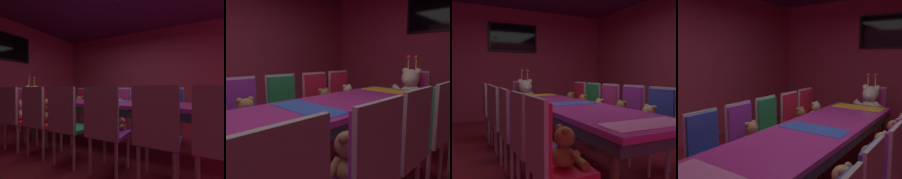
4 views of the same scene
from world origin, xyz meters
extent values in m
plane|color=maroon|center=(0.00, 0.00, 0.00)|extent=(7.90, 7.90, 0.00)
cube|color=#99334C|center=(0.00, 3.20, 1.40)|extent=(5.20, 0.12, 2.80)
cube|color=#99334C|center=(2.60, 0.00, 1.40)|extent=(0.12, 6.40, 2.80)
cube|color=#B22D8C|center=(0.00, 0.00, 0.71)|extent=(0.90, 3.38, 0.05)
cube|color=#33333F|center=(0.00, 0.00, 0.64)|extent=(0.88, 3.31, 0.10)
cylinder|color=#4C3826|center=(0.38, 1.52, 0.34)|extent=(0.07, 0.07, 0.69)
cylinder|color=#4C3826|center=(0.38, -1.52, 0.34)|extent=(0.07, 0.07, 0.69)
cylinder|color=#4C3826|center=(-0.38, 1.52, 0.34)|extent=(0.07, 0.07, 0.69)
cube|color=pink|center=(0.00, -1.44, 0.74)|extent=(0.77, 0.32, 0.01)
cube|color=blue|center=(0.00, 0.00, 0.74)|extent=(0.77, 0.32, 0.01)
cube|color=yellow|center=(0.00, 1.44, 0.74)|extent=(0.77, 0.32, 0.01)
cube|color=red|center=(-0.70, -1.32, 0.44)|extent=(0.40, 0.40, 0.04)
cube|color=red|center=(-0.88, -1.32, 0.71)|extent=(0.05, 0.38, 0.50)
cube|color=#B2B2B7|center=(-0.90, -1.32, 0.71)|extent=(0.03, 0.41, 0.55)
cylinder|color=#B2B2B7|center=(-0.54, -1.16, 0.21)|extent=(0.04, 0.04, 0.42)
ellipsoid|color=brown|center=(-0.70, -1.32, 0.54)|extent=(0.19, 0.19, 0.15)
sphere|color=brown|center=(-0.68, -1.32, 0.68)|extent=(0.15, 0.15, 0.15)
sphere|color=#99663C|center=(-0.63, -1.32, 0.67)|extent=(0.06, 0.06, 0.06)
sphere|color=brown|center=(-0.70, -1.26, 0.74)|extent=(0.06, 0.06, 0.06)
cylinder|color=brown|center=(-0.66, -1.22, 0.56)|extent=(0.05, 0.14, 0.13)
cylinder|color=brown|center=(-0.57, -1.27, 0.49)|extent=(0.07, 0.14, 0.07)
cylinder|color=brown|center=(-0.57, -1.37, 0.49)|extent=(0.07, 0.14, 0.07)
cube|color=#2D47B2|center=(-0.70, -0.83, 0.44)|extent=(0.40, 0.40, 0.04)
cube|color=#2D47B2|center=(-0.88, -0.83, 0.71)|extent=(0.05, 0.38, 0.50)
cube|color=#B2B2B7|center=(-0.90, -0.83, 0.71)|extent=(0.03, 0.41, 0.55)
cylinder|color=#B2B2B7|center=(-0.54, -0.67, 0.21)|extent=(0.04, 0.04, 0.42)
cylinder|color=#B2B2B7|center=(-0.54, -0.99, 0.21)|extent=(0.04, 0.04, 0.42)
cylinder|color=#B2B2B7|center=(-0.86, -0.67, 0.21)|extent=(0.04, 0.04, 0.42)
cylinder|color=#B2B2B7|center=(-0.86, -0.99, 0.21)|extent=(0.04, 0.04, 0.42)
cube|color=purple|center=(-0.71, -0.28, 0.44)|extent=(0.40, 0.40, 0.04)
cube|color=purple|center=(-0.89, -0.28, 0.71)|extent=(0.05, 0.38, 0.50)
cube|color=#B2B2B7|center=(-0.91, -0.28, 0.71)|extent=(0.03, 0.41, 0.55)
cylinder|color=#B2B2B7|center=(-0.55, -0.12, 0.21)|extent=(0.04, 0.04, 0.42)
cylinder|color=#B2B2B7|center=(-0.55, -0.44, 0.21)|extent=(0.04, 0.04, 0.42)
cylinder|color=#B2B2B7|center=(-0.87, -0.12, 0.21)|extent=(0.04, 0.04, 0.42)
cylinder|color=#B2B2B7|center=(-0.87, -0.44, 0.21)|extent=(0.04, 0.04, 0.42)
ellipsoid|color=#9E7247|center=(-0.71, -0.28, 0.55)|extent=(0.20, 0.20, 0.16)
sphere|color=#9E7247|center=(-0.69, -0.28, 0.70)|extent=(0.16, 0.16, 0.16)
sphere|color=tan|center=(-0.64, -0.28, 0.68)|extent=(0.06, 0.06, 0.06)
sphere|color=#9E7247|center=(-0.71, -0.22, 0.76)|extent=(0.06, 0.06, 0.06)
sphere|color=#9E7247|center=(-0.71, -0.34, 0.76)|extent=(0.06, 0.06, 0.06)
cylinder|color=#9E7247|center=(-0.67, -0.18, 0.57)|extent=(0.06, 0.14, 0.13)
cylinder|color=#9E7247|center=(-0.67, -0.38, 0.57)|extent=(0.06, 0.14, 0.13)
cylinder|color=#9E7247|center=(-0.58, -0.22, 0.49)|extent=(0.07, 0.15, 0.07)
cylinder|color=#9E7247|center=(-0.58, -0.33, 0.49)|extent=(0.07, 0.15, 0.07)
cube|color=#268C4C|center=(-0.72, 0.27, 0.44)|extent=(0.40, 0.40, 0.04)
cube|color=#268C4C|center=(-0.90, 0.27, 0.71)|extent=(0.05, 0.38, 0.50)
cube|color=#B2B2B7|center=(-0.92, 0.27, 0.71)|extent=(0.03, 0.41, 0.55)
cylinder|color=#B2B2B7|center=(-0.56, 0.43, 0.21)|extent=(0.04, 0.04, 0.42)
cylinder|color=#B2B2B7|center=(-0.56, 0.11, 0.21)|extent=(0.04, 0.04, 0.42)
cylinder|color=#B2B2B7|center=(-0.88, 0.43, 0.21)|extent=(0.04, 0.04, 0.42)
cylinder|color=#B2B2B7|center=(-0.88, 0.11, 0.21)|extent=(0.04, 0.04, 0.42)
cube|color=red|center=(-0.70, 0.81, 0.44)|extent=(0.40, 0.40, 0.04)
cube|color=red|center=(-0.88, 0.81, 0.71)|extent=(0.05, 0.38, 0.50)
cube|color=#B2B2B7|center=(-0.90, 0.81, 0.71)|extent=(0.03, 0.41, 0.55)
cylinder|color=#B2B2B7|center=(-0.54, 0.97, 0.21)|extent=(0.04, 0.04, 0.42)
cylinder|color=#B2B2B7|center=(-0.54, 0.65, 0.21)|extent=(0.04, 0.04, 0.42)
cylinder|color=#B2B2B7|center=(-0.86, 0.97, 0.21)|extent=(0.04, 0.04, 0.42)
cylinder|color=#B2B2B7|center=(-0.86, 0.65, 0.21)|extent=(0.04, 0.04, 0.42)
ellipsoid|color=olive|center=(-0.70, 0.81, 0.55)|extent=(0.19, 0.19, 0.16)
sphere|color=olive|center=(-0.68, 0.81, 0.69)|extent=(0.16, 0.16, 0.16)
sphere|color=#AE7747|center=(-0.63, 0.81, 0.67)|extent=(0.06, 0.06, 0.06)
sphere|color=olive|center=(-0.70, 0.87, 0.74)|extent=(0.06, 0.06, 0.06)
sphere|color=olive|center=(-0.70, 0.76, 0.74)|extent=(0.06, 0.06, 0.06)
cylinder|color=olive|center=(-0.66, 0.91, 0.56)|extent=(0.05, 0.14, 0.13)
cylinder|color=olive|center=(-0.66, 0.72, 0.56)|extent=(0.05, 0.14, 0.13)
cylinder|color=olive|center=(-0.57, 0.86, 0.49)|extent=(0.07, 0.15, 0.07)
cylinder|color=olive|center=(-0.57, 0.76, 0.49)|extent=(0.07, 0.15, 0.07)
cube|color=red|center=(-0.72, 1.34, 0.44)|extent=(0.40, 0.40, 0.04)
cube|color=red|center=(-0.90, 1.34, 0.71)|extent=(0.05, 0.38, 0.50)
cube|color=#B2B2B7|center=(-0.92, 1.34, 0.71)|extent=(0.03, 0.41, 0.55)
cylinder|color=#B2B2B7|center=(-0.56, 1.50, 0.21)|extent=(0.04, 0.04, 0.42)
cylinder|color=#B2B2B7|center=(-0.56, 1.18, 0.21)|extent=(0.04, 0.04, 0.42)
cylinder|color=#B2B2B7|center=(-0.88, 1.50, 0.21)|extent=(0.04, 0.04, 0.42)
cylinder|color=#B2B2B7|center=(-0.88, 1.18, 0.21)|extent=(0.04, 0.04, 0.42)
ellipsoid|color=beige|center=(-0.72, 1.34, 0.55)|extent=(0.20, 0.20, 0.16)
sphere|color=beige|center=(-0.71, 1.34, 0.69)|extent=(0.16, 0.16, 0.16)
sphere|color=#FDDCAD|center=(-0.65, 1.34, 0.68)|extent=(0.06, 0.06, 0.06)
sphere|color=beige|center=(-0.72, 1.40, 0.75)|extent=(0.06, 0.06, 0.06)
sphere|color=beige|center=(-0.72, 1.28, 0.75)|extent=(0.06, 0.06, 0.06)
cylinder|color=beige|center=(-0.68, 1.44, 0.56)|extent=(0.05, 0.14, 0.13)
cylinder|color=beige|center=(-0.68, 1.24, 0.56)|extent=(0.05, 0.14, 0.13)
cylinder|color=beige|center=(-0.59, 1.39, 0.49)|extent=(0.07, 0.15, 0.07)
cylinder|color=beige|center=(-0.59, 1.29, 0.49)|extent=(0.07, 0.15, 0.07)
cube|color=#2D47B2|center=(0.72, -1.33, 0.44)|extent=(0.40, 0.40, 0.04)
cube|color=#2D47B2|center=(0.90, -1.33, 0.71)|extent=(0.05, 0.38, 0.50)
cube|color=#B2B2B7|center=(0.92, -1.33, 0.71)|extent=(0.03, 0.41, 0.55)
cylinder|color=#B2B2B7|center=(0.88, -1.17, 0.21)|extent=(0.04, 0.04, 0.42)
cylinder|color=#B2B2B7|center=(0.88, -1.49, 0.21)|extent=(0.04, 0.04, 0.42)
cylinder|color=#B2B2B7|center=(0.56, -1.17, 0.21)|extent=(0.04, 0.04, 0.42)
cylinder|color=#B2B2B7|center=(0.56, -1.49, 0.21)|extent=(0.04, 0.04, 0.42)
ellipsoid|color=tan|center=(0.72, -1.33, 0.54)|extent=(0.18, 0.18, 0.14)
sphere|color=tan|center=(0.70, -1.33, 0.66)|extent=(0.14, 0.14, 0.14)
sphere|color=tan|center=(0.65, -1.33, 0.65)|extent=(0.05, 0.05, 0.05)
sphere|color=tan|center=(0.72, -1.38, 0.72)|extent=(0.05, 0.05, 0.05)
sphere|color=tan|center=(0.72, -1.28, 0.72)|extent=(0.05, 0.05, 0.05)
cylinder|color=tan|center=(0.68, -1.42, 0.55)|extent=(0.05, 0.12, 0.12)
cylinder|color=tan|center=(0.68, -1.24, 0.55)|extent=(0.05, 0.12, 0.12)
cylinder|color=tan|center=(0.60, -1.38, 0.49)|extent=(0.06, 0.13, 0.06)
cylinder|color=tan|center=(0.60, -1.28, 0.49)|extent=(0.06, 0.13, 0.06)
cube|color=#2D47B2|center=(0.70, -0.79, 0.44)|extent=(0.40, 0.40, 0.04)
cube|color=#2D47B2|center=(0.88, -0.79, 0.71)|extent=(0.05, 0.38, 0.50)
cube|color=#B2B2B7|center=(0.90, -0.79, 0.71)|extent=(0.03, 0.41, 0.55)
cylinder|color=#B2B2B7|center=(0.86, -0.63, 0.21)|extent=(0.04, 0.04, 0.42)
cylinder|color=#B2B2B7|center=(0.86, -0.95, 0.21)|extent=(0.04, 0.04, 0.42)
cylinder|color=#B2B2B7|center=(0.54, -0.63, 0.21)|extent=(0.04, 0.04, 0.42)
cylinder|color=#B2B2B7|center=(0.54, -0.95, 0.21)|extent=(0.04, 0.04, 0.42)
ellipsoid|color=tan|center=(0.70, -0.79, 0.55)|extent=(0.20, 0.20, 0.16)
sphere|color=tan|center=(0.68, -0.79, 0.69)|extent=(0.16, 0.16, 0.16)
sphere|color=tan|center=(0.62, -0.79, 0.68)|extent=(0.06, 0.06, 0.06)
sphere|color=tan|center=(0.70, -0.85, 0.75)|extent=(0.06, 0.06, 0.06)
sphere|color=tan|center=(0.70, -0.73, 0.75)|extent=(0.06, 0.06, 0.06)
cylinder|color=tan|center=(0.65, -0.89, 0.56)|extent=(0.06, 0.14, 0.13)
cylinder|color=tan|center=(0.65, -0.69, 0.56)|extent=(0.06, 0.14, 0.13)
cylinder|color=tan|center=(0.57, -0.84, 0.49)|extent=(0.07, 0.15, 0.07)
cylinder|color=tan|center=(0.57, -0.73, 0.49)|extent=(0.07, 0.15, 0.07)
cube|color=purple|center=(0.72, -0.25, 0.44)|extent=(0.40, 0.40, 0.04)
cube|color=purple|center=(0.90, -0.25, 0.71)|extent=(0.05, 0.38, 0.50)
cube|color=#B2B2B7|center=(0.92, -0.25, 0.71)|extent=(0.03, 0.41, 0.55)
cylinder|color=#B2B2B7|center=(0.88, -0.09, 0.21)|extent=(0.04, 0.04, 0.42)
cylinder|color=#B2B2B7|center=(0.88, -0.41, 0.21)|extent=(0.04, 0.04, 0.42)
cylinder|color=#B2B2B7|center=(0.56, -0.09, 0.21)|extent=(0.04, 0.04, 0.42)
cylinder|color=#B2B2B7|center=(0.56, -0.41, 0.21)|extent=(0.04, 0.04, 0.42)
ellipsoid|color=olive|center=(0.72, -0.25, 0.55)|extent=(0.20, 0.20, 0.16)
sphere|color=olive|center=(0.71, -0.25, 0.69)|extent=(0.16, 0.16, 0.16)
sphere|color=#AE7747|center=(0.65, -0.25, 0.68)|extent=(0.06, 0.06, 0.06)
sphere|color=olive|center=(0.72, -0.31, 0.75)|extent=(0.06, 0.06, 0.06)
sphere|color=olive|center=(0.72, -0.19, 0.75)|extent=(0.06, 0.06, 0.06)
cylinder|color=olive|center=(0.68, -0.35, 0.56)|extent=(0.05, 0.14, 0.13)
cylinder|color=olive|center=(0.68, -0.15, 0.56)|extent=(0.05, 0.14, 0.13)
cylinder|color=olive|center=(0.59, -0.30, 0.49)|extent=(0.07, 0.15, 0.07)
cylinder|color=olive|center=(0.59, -0.20, 0.49)|extent=(0.07, 0.15, 0.07)
cube|color=#CC338C|center=(0.70, 0.26, 0.44)|extent=(0.40, 0.40, 0.04)
cube|color=#CC338C|center=(0.88, 0.26, 0.71)|extent=(0.05, 0.38, 0.50)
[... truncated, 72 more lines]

